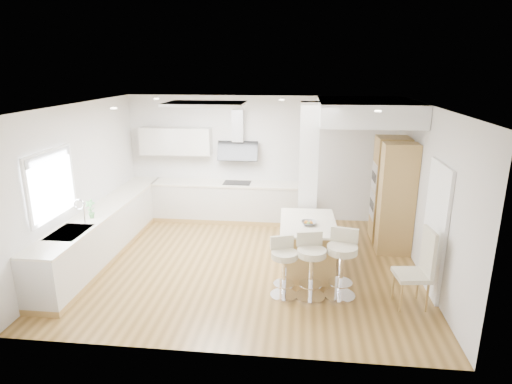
# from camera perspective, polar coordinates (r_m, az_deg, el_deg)

# --- Properties ---
(ground) EXTENTS (6.00, 6.00, 0.00)m
(ground) POSITION_cam_1_polar(r_m,az_deg,el_deg) (7.78, -1.21, -9.58)
(ground) COLOR olive
(ground) RESTS_ON ground
(ceiling) EXTENTS (6.00, 5.00, 0.02)m
(ceiling) POSITION_cam_1_polar(r_m,az_deg,el_deg) (7.78, -1.21, -9.58)
(ceiling) COLOR white
(ceiling) RESTS_ON ground
(wall_back) EXTENTS (6.00, 0.04, 2.80)m
(wall_back) POSITION_cam_1_polar(r_m,az_deg,el_deg) (9.69, 0.64, 4.45)
(wall_back) COLOR silver
(wall_back) RESTS_ON ground
(wall_left) EXTENTS (0.04, 5.00, 2.80)m
(wall_left) POSITION_cam_1_polar(r_m,az_deg,el_deg) (8.21, -22.51, 0.98)
(wall_left) COLOR silver
(wall_left) RESTS_ON ground
(wall_right) EXTENTS (0.04, 5.00, 2.80)m
(wall_right) POSITION_cam_1_polar(r_m,az_deg,el_deg) (7.51, 22.05, -0.33)
(wall_right) COLOR silver
(wall_right) RESTS_ON ground
(skylight) EXTENTS (4.10, 2.10, 0.06)m
(skylight) POSITION_cam_1_polar(r_m,az_deg,el_deg) (7.75, -6.68, 11.58)
(skylight) COLOR white
(skylight) RESTS_ON ground
(window_left) EXTENTS (0.06, 1.28, 1.07)m
(window_left) POSITION_cam_1_polar(r_m,az_deg,el_deg) (7.37, -25.71, 1.30)
(window_left) COLOR white
(window_left) RESTS_ON ground
(doorway_right) EXTENTS (0.05, 1.00, 2.10)m
(doorway_right) POSITION_cam_1_polar(r_m,az_deg,el_deg) (7.08, 22.76, -4.82)
(doorway_right) COLOR #463D37
(doorway_right) RESTS_ON ground
(counter_left) EXTENTS (0.63, 4.50, 1.35)m
(counter_left) POSITION_cam_1_polar(r_m,az_deg,el_deg) (8.55, -19.33, -4.74)
(counter_left) COLOR tan
(counter_left) RESTS_ON ground
(counter_back) EXTENTS (3.62, 0.63, 2.50)m
(counter_back) POSITION_cam_1_polar(r_m,az_deg,el_deg) (9.73, -4.90, 0.16)
(counter_back) COLOR tan
(counter_back) RESTS_ON ground
(pillar) EXTENTS (0.35, 0.35, 2.80)m
(pillar) POSITION_cam_1_polar(r_m,az_deg,el_deg) (8.14, 6.95, 2.00)
(pillar) COLOR white
(pillar) RESTS_ON ground
(soffit) EXTENTS (1.78, 2.20, 0.40)m
(soffit) POSITION_cam_1_polar(r_m,az_deg,el_deg) (8.45, 14.47, 10.42)
(soffit) COLOR white
(soffit) RESTS_ON ground
(oven_column) EXTENTS (0.63, 1.21, 2.10)m
(oven_column) POSITION_cam_1_polar(r_m,az_deg,el_deg) (8.68, 17.66, -0.16)
(oven_column) COLOR tan
(oven_column) RESTS_ON ground
(peninsula) EXTENTS (0.99, 1.45, 0.93)m
(peninsula) POSITION_cam_1_polar(r_m,az_deg,el_deg) (7.52, 6.86, -7.00)
(peninsula) COLOR tan
(peninsula) RESTS_ON ground
(bar_stool_a) EXTENTS (0.53, 0.53, 0.94)m
(bar_stool_a) POSITION_cam_1_polar(r_m,az_deg,el_deg) (6.58, 3.76, -9.60)
(bar_stool_a) COLOR white
(bar_stool_a) RESTS_ON ground
(bar_stool_b) EXTENTS (0.55, 0.55, 1.02)m
(bar_stool_b) POSITION_cam_1_polar(r_m,az_deg,el_deg) (6.56, 7.35, -9.35)
(bar_stool_b) COLOR white
(bar_stool_b) RESTS_ON ground
(bar_stool_c) EXTENTS (0.57, 0.57, 1.07)m
(bar_stool_c) POSITION_cam_1_polar(r_m,az_deg,el_deg) (6.65, 11.36, -8.91)
(bar_stool_c) COLOR white
(bar_stool_c) RESTS_ON ground
(dining_chair) EXTENTS (0.51, 0.51, 1.20)m
(dining_chair) POSITION_cam_1_polar(r_m,az_deg,el_deg) (6.71, 21.00, -9.15)
(dining_chair) COLOR beige
(dining_chair) RESTS_ON ground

